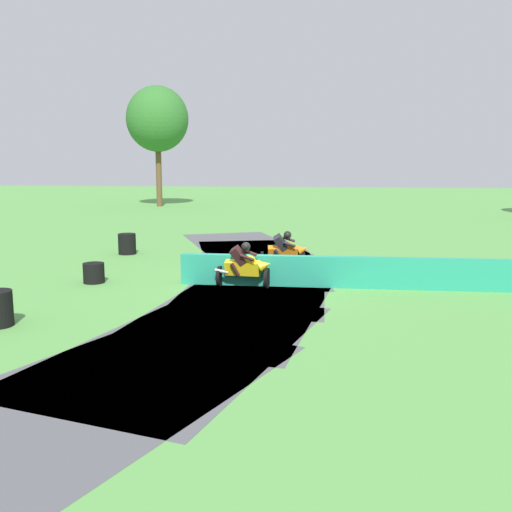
{
  "coord_description": "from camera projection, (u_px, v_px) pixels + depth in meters",
  "views": [
    {
      "loc": [
        1.78,
        -16.7,
        3.69
      ],
      "look_at": [
        -0.0,
        -0.17,
        0.9
      ],
      "focal_mm": 40.89,
      "sensor_mm": 36.0,
      "label": 1
    }
  ],
  "objects": [
    {
      "name": "ground_plane",
      "position": [
        257.0,
        285.0,
        17.17
      ],
      "size": [
        120.0,
        120.0,
        0.0
      ],
      "primitive_type": "plane",
      "color": "#569947"
    },
    {
      "name": "track_asphalt",
      "position": [
        232.0,
        284.0,
        17.26
      ],
      "size": [
        7.34,
        25.05,
        0.01
      ],
      "color": "#515156",
      "rests_on": "ground"
    },
    {
      "name": "safety_barrier",
      "position": [
        430.0,
        274.0,
        16.53
      ],
      "size": [
        14.41,
        0.45,
        0.9
      ],
      "primitive_type": "cube",
      "rotation": [
        0.0,
        0.0,
        -1.58
      ],
      "color": "#239375",
      "rests_on": "ground"
    },
    {
      "name": "motorcycle_lead_yellow",
      "position": [
        245.0,
        266.0,
        16.71
      ],
      "size": [
        1.7,
        0.88,
        1.43
      ],
      "color": "black",
      "rests_on": "ground"
    },
    {
      "name": "motorcycle_chase_orange",
      "position": [
        285.0,
        251.0,
        19.57
      ],
      "size": [
        1.68,
        0.95,
        1.42
      ],
      "color": "black",
      "rests_on": "ground"
    },
    {
      "name": "tire_stack_mid_a",
      "position": [
        94.0,
        273.0,
        17.46
      ],
      "size": [
        0.63,
        0.63,
        0.6
      ],
      "color": "black",
      "rests_on": "ground"
    },
    {
      "name": "tire_stack_mid_b",
      "position": [
        127.0,
        244.0,
        22.69
      ],
      "size": [
        0.68,
        0.68,
        0.8
      ],
      "color": "black",
      "rests_on": "ground"
    },
    {
      "name": "tree_far_right",
      "position": [
        157.0,
        119.0,
        44.29
      ],
      "size": [
        4.71,
        4.71,
        9.13
      ],
      "color": "brown",
      "rests_on": "ground"
    }
  ]
}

